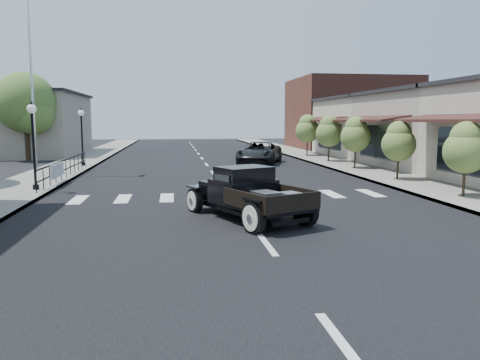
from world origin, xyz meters
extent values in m
plane|color=black|center=(0.00, 0.00, 0.00)|extent=(120.00, 120.00, 0.00)
cube|color=black|center=(0.00, 15.00, 0.01)|extent=(14.00, 80.00, 0.02)
cube|color=gray|center=(-8.50, 15.00, 0.07)|extent=(3.00, 80.00, 0.15)
cube|color=gray|center=(8.50, 15.00, 0.07)|extent=(3.00, 80.00, 0.15)
cube|color=#A39789|center=(-15.00, 28.00, 2.50)|extent=(10.00, 12.00, 5.00)
cube|color=#A89F8D|center=(15.00, 13.00, 2.25)|extent=(10.00, 9.00, 4.50)
cube|color=#B3AC97|center=(15.00, 22.00, 2.25)|extent=(10.00, 9.00, 4.50)
cube|color=brown|center=(15.50, 32.00, 3.50)|extent=(11.00, 10.00, 7.00)
cylinder|color=silver|center=(-9.20, 12.00, 6.58)|extent=(0.12, 0.12, 12.86)
imported|color=black|center=(3.56, 17.22, 0.73)|extent=(4.13, 5.74, 1.45)
camera|label=1|loc=(-2.12, -13.45, 2.90)|focal=35.00mm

